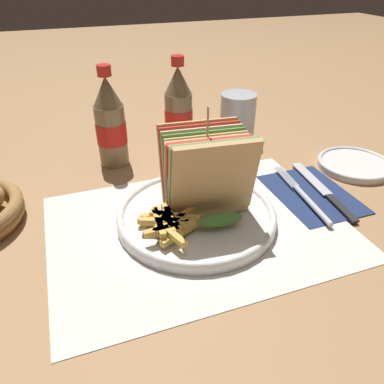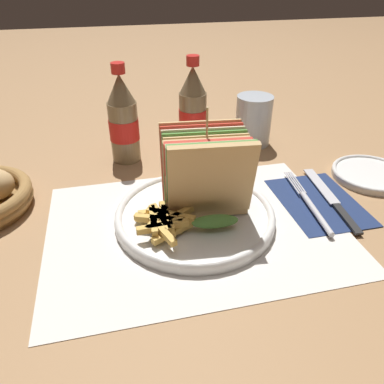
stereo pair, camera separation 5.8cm
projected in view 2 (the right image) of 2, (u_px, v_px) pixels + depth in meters
name	position (u px, v px, depth m)	size (l,w,h in m)	color
ground_plane	(208.00, 222.00, 0.58)	(4.00, 4.00, 0.00)	#9E754C
placemat	(196.00, 227.00, 0.57)	(0.44, 0.32, 0.00)	silver
plate_main	(195.00, 215.00, 0.58)	(0.25, 0.25, 0.02)	white
club_sandwich	(206.00, 174.00, 0.55)	(0.13, 0.12, 0.16)	tan
fries_pile	(165.00, 219.00, 0.54)	(0.09, 0.10, 0.02)	gold
napkin	(318.00, 201.00, 0.63)	(0.12, 0.17, 0.00)	navy
fork	(311.00, 206.00, 0.60)	(0.03, 0.19, 0.01)	silver
knife	(331.00, 199.00, 0.63)	(0.04, 0.20, 0.00)	black
coke_bottle_near	(123.00, 121.00, 0.72)	(0.06, 0.06, 0.19)	#7A6647
coke_bottle_far	(193.00, 111.00, 0.77)	(0.06, 0.06, 0.19)	#7A6647
glass_near	(253.00, 120.00, 0.80)	(0.08, 0.08, 0.11)	silver
side_saucer	(371.00, 174.00, 0.70)	(0.14, 0.14, 0.01)	white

